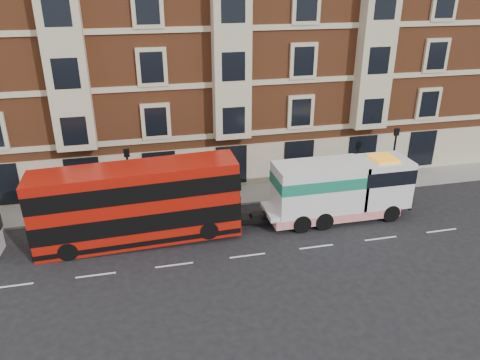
% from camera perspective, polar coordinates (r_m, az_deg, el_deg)
% --- Properties ---
extents(ground, '(120.00, 120.00, 0.00)m').
position_cam_1_polar(ground, '(25.89, 0.93, -9.21)').
color(ground, black).
rests_on(ground, ground).
extents(sidewalk, '(90.00, 3.00, 0.15)m').
position_cam_1_polar(sidewalk, '(32.25, -2.29, -2.01)').
color(sidewalk, slate).
rests_on(sidewalk, ground).
extents(victorian_terrace, '(45.00, 12.00, 20.40)m').
position_cam_1_polar(victorian_terrace, '(36.75, -4.09, 17.42)').
color(victorian_terrace, brown).
rests_on(victorian_terrace, ground).
extents(lamp_post_west, '(0.35, 0.15, 4.35)m').
position_cam_1_polar(lamp_post_west, '(29.56, -13.37, 0.37)').
color(lamp_post_west, black).
rests_on(lamp_post_west, sidewalk).
extents(lamp_post_east, '(0.35, 0.15, 4.35)m').
position_cam_1_polar(lamp_post_east, '(34.26, 18.22, 3.07)').
color(lamp_post_east, black).
rests_on(lamp_post_east, sidewalk).
extents(double_decker_bus, '(11.31, 2.60, 4.58)m').
position_cam_1_polar(double_decker_bus, '(26.69, -12.44, -2.75)').
color(double_decker_bus, '#A41309').
rests_on(double_decker_bus, ground).
extents(tow_truck, '(9.06, 2.68, 3.77)m').
position_cam_1_polar(tow_truck, '(29.34, 11.81, -1.11)').
color(tow_truck, silver).
rests_on(tow_truck, ground).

